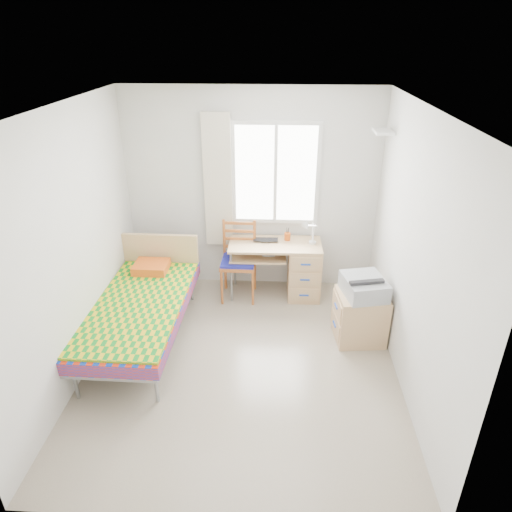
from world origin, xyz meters
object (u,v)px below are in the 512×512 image
at_px(desk, 299,267).
at_px(chair, 239,256).
at_px(cabinet, 360,317).
at_px(bed, 142,305).
at_px(printer, 364,286).

xyz_separation_m(desk, chair, (-0.77, -0.05, 0.17)).
relative_size(chair, cabinet, 1.75).
bearing_deg(chair, bed, -134.06).
height_order(bed, cabinet, bed).
xyz_separation_m(desk, printer, (0.67, -0.93, 0.28)).
height_order(desk, cabinet, desk).
bearing_deg(cabinet, chair, 142.44).
xyz_separation_m(bed, printer, (2.43, 0.12, 0.25)).
distance_m(desk, chair, 0.79).
distance_m(cabinet, printer, 0.39).
distance_m(desk, printer, 1.18).
bearing_deg(bed, chair, 46.06).
height_order(bed, desk, bed).
bearing_deg(desk, printer, -55.37).
bearing_deg(chair, printer, -30.79).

